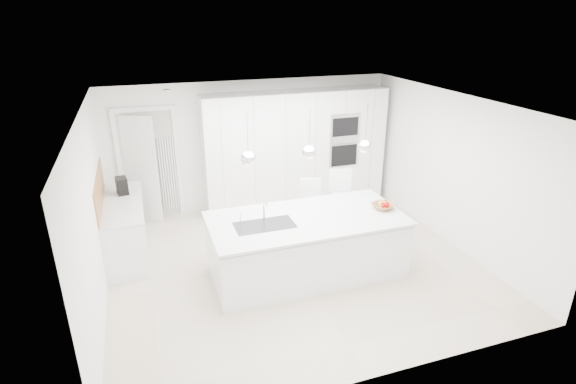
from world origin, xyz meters
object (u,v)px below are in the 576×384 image
object	(u,v)px
island_base	(307,247)
espresso_machine	(122,186)
bar_stool_right	(343,206)
bar_stool_left	(313,213)
fruit_bowl	(383,206)

from	to	relation	value
island_base	espresso_machine	bearing A→B (deg)	143.38
island_base	bar_stool_right	distance (m)	1.31
espresso_machine	bar_stool_left	world-z (taller)	espresso_machine
island_base	bar_stool_left	world-z (taller)	bar_stool_left
island_base	bar_stool_left	size ratio (longest dim) A/B	2.53
fruit_bowl	espresso_machine	size ratio (longest dim) A/B	1.17
fruit_bowl	bar_stool_right	size ratio (longest dim) A/B	0.26
bar_stool_right	fruit_bowl	bearing A→B (deg)	-56.90
espresso_machine	bar_stool_left	size ratio (longest dim) A/B	0.25
bar_stool_left	bar_stool_right	bearing A→B (deg)	15.75
island_base	bar_stool_right	size ratio (longest dim) A/B	2.32
bar_stool_left	fruit_bowl	bearing A→B (deg)	-32.58
fruit_bowl	bar_stool_left	xyz separation A→B (m)	(-0.77, 0.90, -0.38)
island_base	fruit_bowl	size ratio (longest dim) A/B	8.83
fruit_bowl	bar_stool_right	world-z (taller)	bar_stool_right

